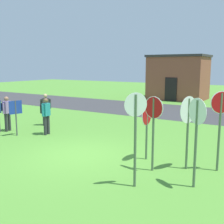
% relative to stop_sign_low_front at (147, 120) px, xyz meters
% --- Properties ---
extents(ground_plane, '(80.00, 80.00, 0.00)m').
position_rel_stop_sign_low_front_xyz_m(ground_plane, '(-2.23, -0.87, -1.35)').
color(ground_plane, '#518E33').
extents(street_asphalt, '(60.00, 6.40, 0.01)m').
position_rel_stop_sign_low_front_xyz_m(street_asphalt, '(-2.23, 10.16, -1.35)').
color(street_asphalt, '#38383A').
rests_on(street_asphalt, ground).
extents(building_background, '(5.22, 3.91, 4.12)m').
position_rel_stop_sign_low_front_xyz_m(building_background, '(-4.86, 17.35, 0.71)').
color(building_background, brown).
rests_on(building_background, ground).
extents(stop_sign_low_front, '(0.07, 0.81, 1.98)m').
position_rel_stop_sign_low_front_xyz_m(stop_sign_low_front, '(0.00, 0.00, 0.00)').
color(stop_sign_low_front, '#51664C').
rests_on(stop_sign_low_front, ground).
extents(stop_sign_rear_left, '(0.56, 0.41, 2.36)m').
position_rel_stop_sign_low_front_xyz_m(stop_sign_rear_left, '(2.01, -1.36, 0.24)').
color(stop_sign_rear_left, '#51664C').
rests_on(stop_sign_rear_left, ground).
extents(stop_sign_leaning_left, '(0.40, 0.49, 2.50)m').
position_rel_stop_sign_low_front_xyz_m(stop_sign_leaning_left, '(0.67, -2.15, 0.30)').
color(stop_sign_leaning_left, '#51664C').
rests_on(stop_sign_leaning_left, ground).
extents(stop_sign_tallest, '(0.65, 0.19, 2.27)m').
position_rel_stop_sign_low_front_xyz_m(stop_sign_tallest, '(0.60, -0.85, 0.18)').
color(stop_sign_tallest, '#51664C').
rests_on(stop_sign_tallest, ground).
extents(stop_sign_center_cluster, '(0.51, 0.45, 2.43)m').
position_rel_stop_sign_low_front_xyz_m(stop_sign_center_cluster, '(2.28, 0.18, 0.28)').
color(stop_sign_center_cluster, '#51664C').
rests_on(stop_sign_center_cluster, ground).
extents(stop_sign_rear_right, '(0.26, 0.78, 2.26)m').
position_rel_stop_sign_low_front_xyz_m(stop_sign_rear_right, '(1.43, -0.16, 0.20)').
color(stop_sign_rear_right, '#51664C').
rests_on(stop_sign_rear_right, ground).
extents(person_holding_notes, '(0.39, 0.48, 1.69)m').
position_rel_stop_sign_low_front_xyz_m(person_holding_notes, '(-6.86, 2.16, -0.40)').
color(person_holding_notes, '#2D2D33').
rests_on(person_holding_notes, ground).
extents(person_in_dark_shirt, '(0.40, 0.56, 1.69)m').
position_rel_stop_sign_low_front_xyz_m(person_in_dark_shirt, '(-7.51, 0.20, -0.37)').
color(person_in_dark_shirt, '#2D2D33').
rests_on(person_in_dark_shirt, ground).
extents(person_in_teal, '(0.39, 0.57, 1.69)m').
position_rel_stop_sign_low_front_xyz_m(person_in_teal, '(-5.40, 0.71, -0.37)').
color(person_in_teal, '#2D2D33').
rests_on(person_in_teal, ground).
extents(info_panel_leftmost, '(0.19, 0.58, 1.60)m').
position_rel_stop_sign_low_front_xyz_m(info_panel_leftmost, '(-6.40, -0.15, -0.25)').
color(info_panel_leftmost, '#4C4C51').
rests_on(info_panel_leftmost, ground).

